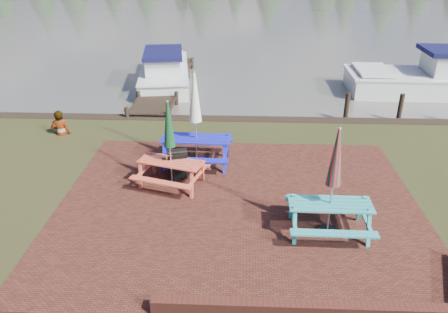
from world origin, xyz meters
name	(u,v)px	position (x,y,z in m)	size (l,w,h in m)	color
ground	(238,228)	(0.00, 0.00, 0.00)	(120.00, 120.00, 0.00)	black
paving	(239,205)	(0.00, 1.00, 0.01)	(9.00, 7.50, 0.02)	#3C1813
brick_wall	(357,304)	(2.15, -2.42, 0.15)	(6.21, 1.79, 0.30)	#4C1E16
water	(243,11)	(0.00, 37.00, 0.00)	(120.00, 60.00, 0.02)	#403D37
picnic_table_teal	(331,199)	(2.02, -0.07, 0.89)	(1.85, 1.65, 2.54)	teal
picnic_table_red	(171,157)	(-1.82, 1.93, 0.84)	(2.09, 1.96, 2.38)	#D24F35
picnic_table_blue	(196,134)	(-1.27, 3.23, 0.98)	(2.10, 1.89, 2.79)	#181AB7
chalkboard	(178,165)	(-1.69, 2.26, 0.43)	(0.55, 0.62, 0.84)	black
jetty	(166,83)	(-3.50, 11.28, 0.11)	(1.76, 9.08, 1.00)	black
boat_jetty	(165,72)	(-3.71, 12.16, 0.36)	(3.09, 6.68, 1.86)	beige
boat_near	(445,79)	(9.10, 11.11, 0.46)	(8.25, 3.01, 2.22)	beige
person	(58,111)	(-6.15, 5.25, 0.86)	(0.63, 0.41, 1.72)	gray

